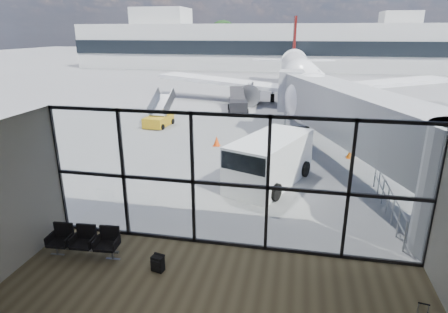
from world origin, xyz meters
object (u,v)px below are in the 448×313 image
(service_van, at_px, (269,161))
(belt_loader, at_px, (238,105))
(seating_row, at_px, (85,239))
(backpack, at_px, (158,264))
(airliner, at_px, (299,75))
(mobile_stairs, at_px, (159,119))

(service_van, height_order, belt_loader, service_van)
(seating_row, xyz_separation_m, backpack, (2.55, -0.37, -0.30))
(service_van, distance_m, belt_loader, 16.30)
(airliner, relative_size, belt_loader, 7.61)
(seating_row, relative_size, airliner, 0.07)
(airliner, bearing_deg, seating_row, -105.62)
(seating_row, distance_m, service_van, 8.78)
(backpack, relative_size, mobile_stairs, 0.17)
(seating_row, xyz_separation_m, airliner, (6.16, 29.39, 2.08))
(backpack, distance_m, airliner, 30.07)
(seating_row, relative_size, backpack, 4.25)
(seating_row, bearing_deg, airliner, 74.32)
(backpack, relative_size, service_van, 0.10)
(service_van, bearing_deg, belt_loader, 126.03)
(airliner, xyz_separation_m, service_van, (-1.02, -22.30, -1.51))
(service_van, bearing_deg, backpack, -87.63)
(backpack, xyz_separation_m, mobile_stairs, (-6.44, 17.09, 0.25))
(service_van, relative_size, belt_loader, 1.24)
(airliner, height_order, belt_loader, airliner)
(service_van, height_order, mobile_stairs, service_van)
(seating_row, height_order, mobile_stairs, mobile_stairs)
(seating_row, distance_m, mobile_stairs, 17.17)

